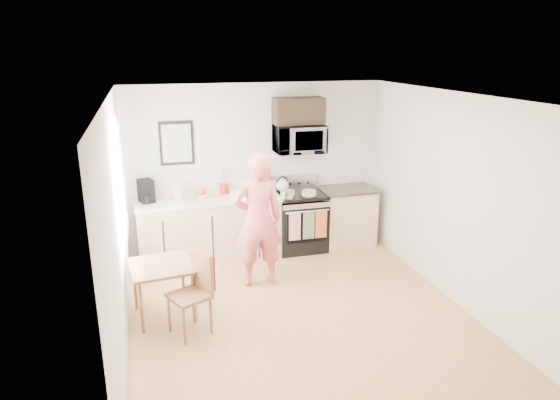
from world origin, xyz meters
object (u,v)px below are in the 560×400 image
object	(u,v)px
person	(258,220)
dining_table	(162,271)
chair	(199,280)
range	(300,223)
cake	(309,193)
microwave	(299,139)

from	to	relation	value
person	dining_table	size ratio (longest dim) A/B	2.56
person	dining_table	world-z (taller)	person
dining_table	chair	xyz separation A→B (m)	(0.39, -0.40, 0.02)
person	chair	xyz separation A→B (m)	(-0.90, -0.95, -0.30)
range	person	size ratio (longest dim) A/B	0.63
range	cake	xyz separation A→B (m)	(0.07, -0.18, 0.53)
person	cake	size ratio (longest dim) A/B	6.87
person	chair	bearing A→B (deg)	45.43
person	cake	bearing A→B (deg)	-140.54
range	cake	world-z (taller)	range
person	chair	distance (m)	1.35
person	dining_table	xyz separation A→B (m)	(-1.29, -0.55, -0.32)
person	cake	xyz separation A→B (m)	(0.99, 0.85, 0.05)
microwave	person	size ratio (longest dim) A/B	0.41
cake	microwave	bearing A→B (deg)	104.43
chair	person	bearing A→B (deg)	21.57
range	person	distance (m)	1.46
person	chair	world-z (taller)	person
dining_table	chair	world-z (taller)	chair
cake	dining_table	bearing A→B (deg)	-148.43
range	dining_table	bearing A→B (deg)	-144.29
microwave	person	world-z (taller)	microwave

